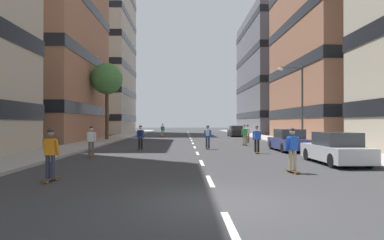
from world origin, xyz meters
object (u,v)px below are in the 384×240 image
(street_tree_near, at_px, (107,79))
(streetlamp_right, at_px, (298,96))
(skater_3, at_px, (257,138))
(skater_0, at_px, (292,148))
(skater_1, at_px, (91,140))
(skater_7, at_px, (163,129))
(skater_2, at_px, (140,136))
(skater_8, at_px, (245,134))
(skater_5, at_px, (208,135))
(parked_car_far, at_px, (336,149))
(parked_car_mid, at_px, (289,141))
(parked_car_near, at_px, (236,131))
(skater_6, at_px, (50,152))
(skater_4, at_px, (248,132))

(street_tree_near, bearing_deg, streetlamp_right, -27.27)
(street_tree_near, distance_m, skater_3, 20.76)
(skater_0, xyz_separation_m, skater_1, (-9.55, 6.00, 0.00))
(skater_3, xyz_separation_m, skater_7, (-7.53, 23.80, 0.03))
(skater_2, relative_size, skater_8, 1.00)
(skater_0, xyz_separation_m, skater_3, (0.40, 8.09, 0.00))
(skater_2, bearing_deg, skater_8, 27.71)
(skater_0, relative_size, skater_5, 1.00)
(parked_car_far, relative_size, skater_0, 2.47)
(parked_car_mid, relative_size, parked_car_far, 1.00)
(parked_car_near, bearing_deg, street_tree_near, -148.31)
(parked_car_mid, height_order, street_tree_near, street_tree_near)
(skater_2, distance_m, skater_6, 12.56)
(skater_3, height_order, skater_5, same)
(skater_5, bearing_deg, skater_6, -115.62)
(skater_4, xyz_separation_m, skater_6, (-10.74, -20.51, -0.03))
(skater_2, xyz_separation_m, skater_8, (8.33, 4.38, -0.03))
(streetlamp_right, xyz_separation_m, skater_0, (-5.14, -14.04, -3.15))
(skater_2, relative_size, skater_4, 1.00)
(skater_3, relative_size, skater_4, 1.00)
(streetlamp_right, relative_size, skater_5, 3.65)
(skater_2, height_order, skater_5, same)
(street_tree_near, relative_size, skater_4, 4.67)
(skater_0, bearing_deg, parked_car_mid, 72.95)
(skater_2, height_order, skater_7, same)
(parked_car_near, xyz_separation_m, street_tree_near, (-15.65, -9.66, 5.98))
(skater_7, bearing_deg, parked_car_mid, -65.34)
(street_tree_near, bearing_deg, skater_1, -79.80)
(streetlamp_right, bearing_deg, skater_3, -128.58)
(street_tree_near, relative_size, skater_8, 4.67)
(skater_5, relative_size, skater_8, 1.00)
(skater_2, bearing_deg, parked_car_near, 64.71)
(skater_2, bearing_deg, skater_5, 7.75)
(skater_1, relative_size, skater_7, 1.00)
(skater_6, bearing_deg, parked_car_far, 20.33)
(streetlamp_right, distance_m, skater_4, 6.60)
(parked_car_far, bearing_deg, parked_car_near, 90.00)
(parked_car_near, distance_m, parked_car_far, 30.12)
(skater_1, bearing_deg, skater_3, 11.91)
(skater_0, distance_m, skater_4, 18.99)
(skater_3, xyz_separation_m, skater_8, (0.54, 7.14, 0.00))
(parked_car_near, distance_m, skater_2, 24.34)
(parked_car_mid, relative_size, skater_4, 2.47)
(parked_car_far, bearing_deg, street_tree_near, 127.42)
(skater_1, bearing_deg, parked_car_mid, 16.89)
(skater_6, distance_m, skater_8, 19.48)
(parked_car_mid, relative_size, skater_7, 2.47)
(parked_car_near, distance_m, skater_7, 10.19)
(parked_car_mid, relative_size, skater_2, 2.47)
(skater_4, bearing_deg, parked_car_far, -86.18)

